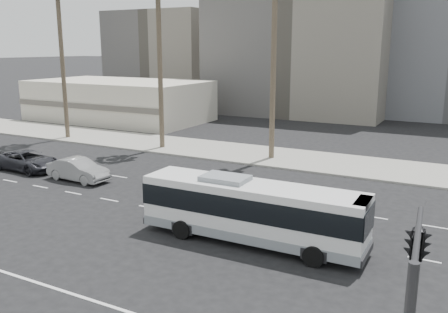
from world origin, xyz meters
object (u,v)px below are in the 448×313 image
Objects in this scene: car_b at (78,170)px; car_c at (28,161)px; car_a at (182,183)px; traffic_signal at (417,252)px; city_bus at (251,210)px.

car_b reaches higher than car_c.
car_a is 21.36m from traffic_signal.
car_a is 8.12m from car_b.
car_a is 0.72× the size of traffic_signal.
car_a is 0.89× the size of car_b.
car_b is (-15.26, 4.16, -0.86)m from city_bus.
car_c reaches higher than car_a.
car_c is (-13.57, -0.55, 0.04)m from car_a.
traffic_signal is at bearing -117.36° from car_b.
traffic_signal is (8.13, -9.25, 3.24)m from city_bus.
traffic_signal is at bearing -113.23° from car_c.
city_bus reaches higher than car_b.
car_b is at bearing -91.11° from car_c.
car_a is at bearing -85.47° from car_c.
city_bus reaches higher than car_c.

